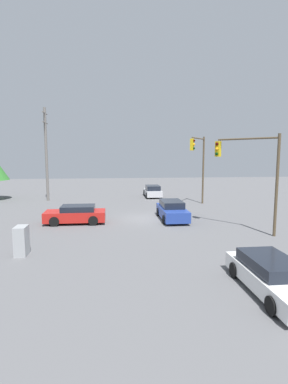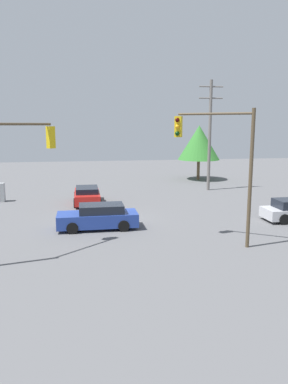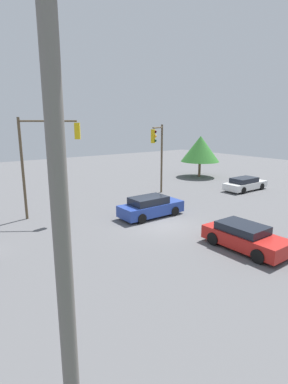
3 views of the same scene
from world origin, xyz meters
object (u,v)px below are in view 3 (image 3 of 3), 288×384
Objects in this scene: traffic_signal_cross at (44,151)px; sedan_red at (245,237)px; sedan_white at (245,184)px; traffic_signal_main at (159,148)px; sedan_blue at (151,207)px.

sedan_red is at bearing -26.44° from traffic_signal_cross.
sedan_white is 0.76× the size of traffic_signal_main.
traffic_signal_main reaches higher than sedan_red.
traffic_signal_main is at bearing -107.37° from sedan_red.
sedan_blue is (12.56, 1.23, 0.09)m from sedan_white.
sedan_red is 0.94× the size of sedan_blue.
sedan_white is 19.06m from traffic_signal_cross.
traffic_signal_cross is at bearing -37.98° from traffic_signal_main.
sedan_white is 9.68m from traffic_signal_main.
sedan_white is at bearing -144.72° from sedan_red.
sedan_blue is (0.53, -7.27, 0.05)m from sedan_red.
traffic_signal_cross is at bearing -97.98° from sedan_white.
sedan_red is 0.92× the size of sedan_white.
traffic_signal_cross is at bearing -59.89° from sedan_red.
sedan_red is 14.73m from sedan_white.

